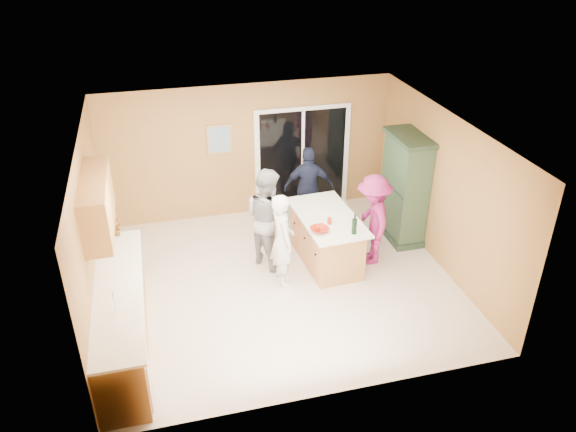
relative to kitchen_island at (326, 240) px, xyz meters
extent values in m
plane|color=silver|center=(-0.90, -0.40, -0.42)|extent=(5.50, 5.50, 0.00)
cube|color=white|center=(-0.90, -0.40, 2.18)|extent=(5.50, 5.00, 0.10)
cube|color=tan|center=(-0.90, 2.10, 0.88)|extent=(5.50, 0.10, 2.60)
cube|color=tan|center=(-0.90, -2.90, 0.88)|extent=(5.50, 0.10, 2.60)
cube|color=tan|center=(-3.65, -0.40, 0.88)|extent=(0.10, 5.00, 2.60)
cube|color=tan|center=(1.85, -0.40, 0.88)|extent=(0.10, 5.00, 2.60)
cube|color=#CC814F|center=(-3.35, -1.30, 0.03)|extent=(0.60, 3.00, 0.90)
cube|color=white|center=(-3.34, -2.40, -0.02)|extent=(0.62, 0.60, 0.72)
cube|color=white|center=(-3.33, -1.30, 0.50)|extent=(0.65, 3.05, 0.04)
cylinder|color=silver|center=(-3.35, -1.80, 0.67)|extent=(0.02, 0.02, 0.30)
cube|color=#CC814F|center=(-3.48, -0.60, 1.46)|extent=(0.35, 1.60, 0.75)
cube|color=white|center=(0.15, 2.07, 0.63)|extent=(1.90, 0.05, 2.10)
cube|color=black|center=(0.15, 2.05, 0.63)|extent=(1.70, 0.03, 1.94)
cube|color=white|center=(0.15, 2.05, 0.63)|extent=(0.06, 0.04, 1.94)
cube|color=silver|center=(0.30, 2.04, 0.58)|extent=(0.02, 0.03, 0.12)
cube|color=tan|center=(-1.45, 2.08, 1.18)|extent=(0.46, 0.03, 0.56)
cube|color=teal|center=(-1.45, 2.07, 1.18)|extent=(0.38, 0.02, 0.48)
cube|color=#CC814F|center=(0.00, 0.00, 0.01)|extent=(0.86, 1.54, 0.85)
cube|color=white|center=(0.00, 0.00, 0.45)|extent=(1.02, 1.74, 0.04)
cube|color=black|center=(0.00, 0.00, -0.37)|extent=(0.78, 1.46, 0.10)
cube|color=#213626|center=(1.59, 0.47, -0.36)|extent=(0.55, 1.04, 0.12)
cube|color=#324B33|center=(1.59, 0.47, 0.56)|extent=(0.49, 0.98, 1.84)
cube|color=#213626|center=(1.59, 0.47, 1.53)|extent=(0.57, 1.08, 0.08)
imported|color=white|center=(-0.87, -0.38, 0.37)|extent=(0.42, 0.60, 1.57)
imported|color=gray|center=(-0.97, 0.24, 0.45)|extent=(0.99, 1.06, 1.73)
imported|color=#192139|center=(0.06, 1.30, 0.37)|extent=(0.98, 0.55, 1.58)
imported|color=#94206A|center=(0.74, -0.17, 0.38)|extent=(0.74, 1.11, 1.59)
imported|color=#AA2812|center=(-0.27, -0.45, 0.51)|extent=(0.34, 0.34, 0.07)
imported|color=red|center=(-3.35, 0.12, 0.70)|extent=(0.22, 0.18, 0.35)
cylinder|color=#AA2812|center=(-0.05, -0.26, 0.52)|extent=(0.09, 0.09, 0.10)
cylinder|color=#AA2812|center=(-0.31, -0.46, 0.52)|extent=(0.08, 0.08, 0.10)
cylinder|color=black|center=(0.23, -0.64, 0.60)|extent=(0.08, 0.08, 0.25)
cylinder|color=black|center=(0.23, -0.64, 0.77)|extent=(0.03, 0.03, 0.09)
cylinder|color=silver|center=(0.14, 0.18, 0.48)|extent=(0.27, 0.27, 0.02)
camera|label=1|loc=(-2.65, -7.70, 4.96)|focal=35.00mm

